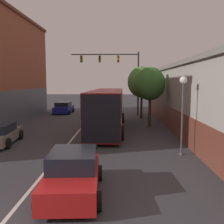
{
  "coord_description": "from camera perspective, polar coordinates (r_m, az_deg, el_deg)",
  "views": [
    {
      "loc": [
        3.25,
        -5.52,
        3.93
      ],
      "look_at": [
        2.72,
        14.18,
        1.68
      ],
      "focal_mm": 42.0,
      "sensor_mm": 36.0,
      "label": 1
    }
  ],
  "objects": [
    {
      "name": "hatchback_foreground",
      "position": [
        9.63,
        -8.54,
        -13.19
      ],
      "size": [
        2.25,
        4.16,
        1.49
      ],
      "rotation": [
        0.0,
        0.0,
        1.63
      ],
      "color": "red",
      "rests_on": "ground_plane"
    },
    {
      "name": "street_lamp",
      "position": [
        14.47,
        15.13,
        1.98
      ],
      "size": [
        0.39,
        0.39,
        4.24
      ],
      "color": "#47474C",
      "rests_on": "ground_plane"
    },
    {
      "name": "street_tree_far",
      "position": [
        28.42,
        6.49,
        6.47
      ],
      "size": [
        3.02,
        2.72,
        5.61
      ],
      "color": "#3D2D1E",
      "rests_on": "ground_plane"
    },
    {
      "name": "street_tree_near",
      "position": [
        23.12,
        8.29,
        6.06
      ],
      "size": [
        2.62,
        2.36,
        5.24
      ],
      "color": "#3D2D1E",
      "rests_on": "ground_plane"
    },
    {
      "name": "parked_car_left_near",
      "position": [
        18.22,
        -23.15,
        -4.45
      ],
      "size": [
        2.27,
        4.45,
        1.33
      ],
      "rotation": [
        0.0,
        0.0,
        1.66
      ],
      "color": "slate",
      "rests_on": "ground_plane"
    },
    {
      "name": "lane_center_line",
      "position": [
        20.94,
        -7.44,
        -4.36
      ],
      "size": [
        0.14,
        41.57,
        0.01
      ],
      "color": "silver",
      "rests_on": "ground_plane"
    },
    {
      "name": "bus",
      "position": [
        21.55,
        -1.03,
        0.96
      ],
      "size": [
        2.93,
        12.32,
        3.29
      ],
      "rotation": [
        0.0,
        0.0,
        1.55
      ],
      "color": "maroon",
      "rests_on": "ground_plane"
    },
    {
      "name": "parked_car_left_mid",
      "position": [
        33.73,
        -10.5,
        0.87
      ],
      "size": [
        2.21,
        4.06,
        1.45
      ],
      "rotation": [
        0.0,
        0.0,
        1.55
      ],
      "color": "navy",
      "rests_on": "ground_plane"
    },
    {
      "name": "traffic_signal_gantry",
      "position": [
        31.12,
        1.13,
        9.41
      ],
      "size": [
        7.95,
        0.36,
        7.46
      ],
      "color": "black",
      "rests_on": "ground_plane"
    }
  ]
}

